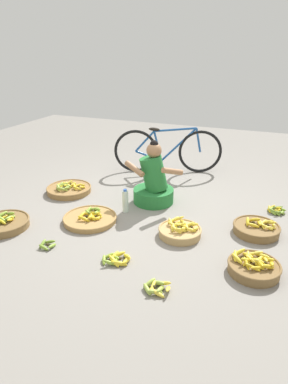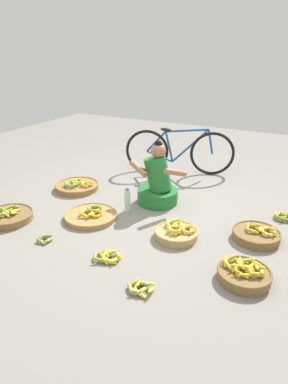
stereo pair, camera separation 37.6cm
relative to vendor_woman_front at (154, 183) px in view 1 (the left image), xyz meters
The scene contains 14 objects.
ground_plane 0.40m from the vendor_woman_front, 77.53° to the right, with size 10.00×10.00×0.00m, color gray.
vendor_woman_front is the anchor object (origin of this frame).
bicycle_leaning 1.18m from the vendor_woman_front, 99.33° to the left, with size 1.62×0.62×0.73m.
banana_basket_front_right 1.23m from the vendor_woman_front, behind, with size 0.61×0.61×0.16m.
banana_basket_front_left 0.91m from the vendor_woman_front, 51.14° to the right, with size 0.46×0.46×0.16m.
banana_basket_back_left 1.84m from the vendor_woman_front, 136.51° to the right, with size 0.56×0.56×0.17m.
banana_basket_back_right 0.94m from the vendor_woman_front, 123.26° to the right, with size 0.62×0.62×0.12m.
banana_basket_front_center 1.37m from the vendor_woman_front, 14.10° to the right, with size 0.50×0.50×0.16m.
banana_basket_back_center 1.73m from the vendor_woman_front, 38.33° to the right, with size 0.47×0.47×0.17m.
loose_bananas_mid_right 1.56m from the vendor_woman_front, 113.98° to the right, with size 0.15×0.16×0.07m.
loose_bananas_mid_left 1.40m from the vendor_woman_front, 84.24° to the right, with size 0.30×0.26×0.10m.
loose_bananas_near_vendor 1.54m from the vendor_woman_front, 10.20° to the left, with size 0.24×0.23×0.08m.
loose_bananas_near_bicycle 1.75m from the vendor_woman_front, 68.89° to the right, with size 0.25×0.21×0.09m.
water_bottle 0.47m from the vendor_woman_front, 119.28° to the right, with size 0.07×0.07×0.30m.
Camera 1 is at (1.28, -3.41, 1.85)m, focal length 31.14 mm.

